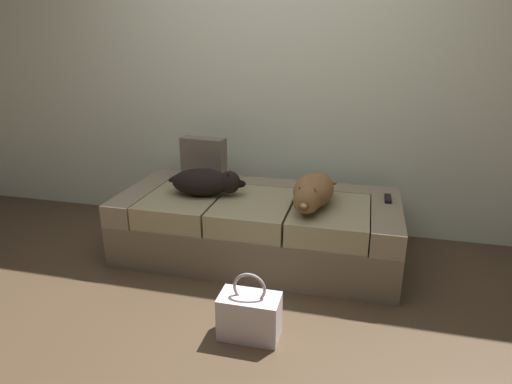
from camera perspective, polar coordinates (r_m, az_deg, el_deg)
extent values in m
plane|color=#4E3B28|center=(2.45, -5.74, -18.68)|extent=(10.00, 10.00, 0.00)
cube|color=silver|center=(3.52, 2.92, 17.67)|extent=(6.40, 0.10, 2.80)
cube|color=#746550|center=(3.19, 0.22, -5.74)|extent=(1.95, 0.89, 0.30)
cube|color=gray|center=(3.41, -14.23, -0.55)|extent=(0.20, 0.89, 0.16)
cube|color=gray|center=(3.03, 16.56, -3.33)|extent=(0.20, 0.89, 0.16)
cube|color=gray|center=(3.42, 1.61, 0.11)|extent=(1.55, 0.20, 0.16)
cube|color=tan|center=(3.17, -9.33, -1.71)|extent=(0.50, 0.67, 0.16)
cube|color=tan|center=(3.01, -0.23, -2.60)|extent=(0.50, 0.67, 0.16)
cube|color=tan|center=(2.94, 9.62, -3.49)|extent=(0.50, 0.67, 0.16)
ellipsoid|color=black|center=(3.10, -7.11, 1.30)|extent=(0.45, 0.30, 0.19)
sphere|color=black|center=(3.06, -3.48, 1.27)|extent=(0.16, 0.16, 0.16)
ellipsoid|color=black|center=(3.05, -2.17, 1.07)|extent=(0.10, 0.07, 0.05)
cone|color=black|center=(3.08, -3.38, 2.56)|extent=(0.04, 0.04, 0.05)
cone|color=black|center=(3.00, -3.63, 2.08)|extent=(0.04, 0.04, 0.05)
ellipsoid|color=black|center=(3.19, -10.24, 1.82)|extent=(0.10, 0.17, 0.05)
ellipsoid|color=brown|center=(2.91, 7.52, 0.22)|extent=(0.29, 0.47, 0.21)
sphere|color=brown|center=(2.71, 6.62, -1.10)|extent=(0.17, 0.17, 0.17)
ellipsoid|color=#523821|center=(2.64, 6.27, -1.85)|extent=(0.07, 0.10, 0.06)
cone|color=#523821|center=(2.68, 7.65, 0.06)|extent=(0.04, 0.04, 0.05)
cone|color=#523821|center=(2.70, 5.71, 0.27)|extent=(0.04, 0.04, 0.05)
ellipsoid|color=brown|center=(3.09, 9.21, 1.49)|extent=(0.17, 0.14, 0.05)
cube|color=black|center=(3.14, 16.80, -0.82)|extent=(0.04, 0.15, 0.02)
cube|color=#706356|center=(3.39, -6.82, 4.20)|extent=(0.35, 0.15, 0.34)
cube|color=silver|center=(2.41, -0.85, -15.87)|extent=(0.32, 0.18, 0.24)
torus|color=#A19797|center=(2.31, -0.87, -12.43)|extent=(0.18, 0.02, 0.18)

